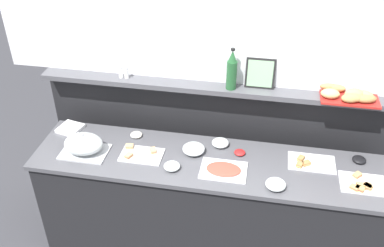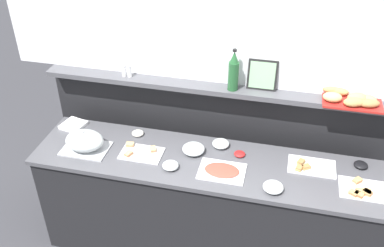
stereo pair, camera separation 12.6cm
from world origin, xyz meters
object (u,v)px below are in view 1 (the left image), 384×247
at_px(glass_bowl_large, 194,149).
at_px(framed_picture, 260,74).
at_px(pepper_shaker, 126,73).
at_px(condiment_bowl_teal, 240,152).
at_px(condiment_bowl_cream, 136,135).
at_px(napkin_stack, 70,128).
at_px(serving_cloche, 84,145).
at_px(sandwich_platter_rear, 362,184).
at_px(salt_shaker, 121,72).
at_px(sandwich_platter_side, 141,154).
at_px(wine_bottle_green, 232,71).
at_px(sandwich_platter_front, 310,163).
at_px(glass_bowl_extra, 276,185).
at_px(glass_bowl_medium, 220,143).
at_px(cold_cuts_platter, 224,170).
at_px(condiment_bowl_red, 359,160).
at_px(glass_bowl_small, 172,166).
at_px(bread_basket, 348,94).

height_order(glass_bowl_large, framed_picture, framed_picture).
xyz_separation_m(glass_bowl_large, pepper_shaker, (-0.58, 0.32, 0.41)).
distance_m(condiment_bowl_teal, condiment_bowl_cream, 0.81).
bearing_deg(napkin_stack, serving_cloche, -48.73).
distance_m(sandwich_platter_rear, salt_shaker, 1.90).
bearing_deg(sandwich_platter_side, wine_bottle_green, 34.45).
distance_m(sandwich_platter_side, pepper_shaker, 0.64).
xyz_separation_m(sandwich_platter_side, condiment_bowl_cream, (-0.10, 0.22, 0.01)).
bearing_deg(serving_cloche, condiment_bowl_cream, 40.31).
bearing_deg(sandwich_platter_front, glass_bowl_large, -178.41).
height_order(glass_bowl_extra, condiment_bowl_cream, glass_bowl_extra).
height_order(pepper_shaker, framed_picture, framed_picture).
distance_m(napkin_stack, framed_picture, 1.54).
xyz_separation_m(sandwich_platter_front, glass_bowl_medium, (-0.65, 0.10, 0.01)).
bearing_deg(condiment_bowl_cream, cold_cuts_platter, -21.87).
bearing_deg(salt_shaker, framed_picture, 2.10).
distance_m(condiment_bowl_red, condiment_bowl_cream, 1.65).
bearing_deg(glass_bowl_large, glass_bowl_small, -118.84).
bearing_deg(sandwich_platter_side, cold_cuts_platter, -6.30).
relative_size(sandwich_platter_front, glass_bowl_extra, 2.41).
bearing_deg(glass_bowl_large, sandwich_platter_side, -164.90).
distance_m(serving_cloche, condiment_bowl_teal, 1.14).
bearing_deg(glass_bowl_extra, bread_basket, 52.21).
bearing_deg(glass_bowl_medium, glass_bowl_large, -146.52).
bearing_deg(bread_basket, condiment_bowl_red, -55.29).
distance_m(condiment_bowl_red, wine_bottle_green, 1.11).
bearing_deg(sandwich_platter_side, serving_cloche, -173.49).
distance_m(condiment_bowl_cream, bread_basket, 1.59).
relative_size(glass_bowl_extra, wine_bottle_green, 0.43).
relative_size(condiment_bowl_teal, wine_bottle_green, 0.26).
bearing_deg(framed_picture, sandwich_platter_rear, -34.39).
distance_m(sandwich_platter_side, glass_bowl_large, 0.39).
bearing_deg(sandwich_platter_rear, glass_bowl_extra, -167.57).
distance_m(glass_bowl_large, framed_picture, 0.73).
relative_size(glass_bowl_large, condiment_bowl_red, 1.70).
relative_size(wine_bottle_green, pepper_shaker, 3.63).
relative_size(bread_basket, framed_picture, 1.81).
xyz_separation_m(sandwich_platter_front, pepper_shaker, (-1.41, 0.30, 0.43)).
relative_size(serving_cloche, pepper_shaker, 3.91).
relative_size(glass_bowl_small, condiment_bowl_cream, 1.25).
height_order(sandwich_platter_front, framed_picture, framed_picture).
bearing_deg(salt_shaker, napkin_stack, -151.33).
distance_m(condiment_bowl_red, napkin_stack, 2.19).
height_order(cold_cuts_platter, salt_shaker, salt_shaker).
distance_m(condiment_bowl_red, salt_shaker, 1.87).
height_order(glass_bowl_small, napkin_stack, glass_bowl_small).
xyz_separation_m(sandwich_platter_rear, framed_picture, (-0.74, 0.51, 0.49)).
bearing_deg(salt_shaker, condiment_bowl_red, -6.67).
height_order(sandwich_platter_side, condiment_bowl_cream, sandwich_platter_side).
xyz_separation_m(wine_bottle_green, framed_picture, (0.20, 0.05, -0.03)).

